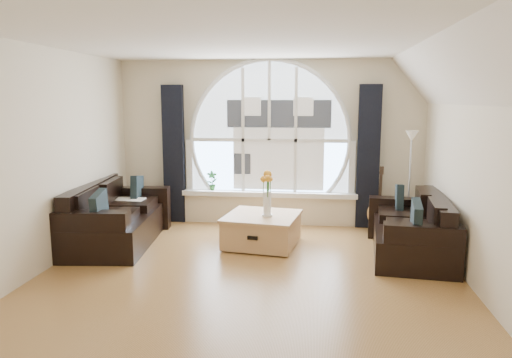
{
  "coord_description": "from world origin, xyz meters",
  "views": [
    {
      "loc": [
        0.75,
        -5.21,
        2.08
      ],
      "look_at": [
        0.0,
        0.9,
        1.05
      ],
      "focal_mm": 33.96,
      "sensor_mm": 36.0,
      "label": 1
    }
  ],
  "objects_px": {
    "sofa_right": "(410,226)",
    "vase_flowers": "(267,189)",
    "potted_plant": "(212,181)",
    "coffee_chest": "(262,229)",
    "sofa_left": "(118,216)",
    "guitar": "(379,199)",
    "floor_lamp": "(409,183)"
  },
  "relations": [
    {
      "from": "sofa_right",
      "to": "vase_flowers",
      "type": "bearing_deg",
      "value": -178.03
    },
    {
      "from": "floor_lamp",
      "to": "coffee_chest",
      "type": "bearing_deg",
      "value": -158.33
    },
    {
      "from": "vase_flowers",
      "to": "potted_plant",
      "type": "xyz_separation_m",
      "value": [
        -1.06,
        1.28,
        -0.12
      ]
    },
    {
      "from": "coffee_chest",
      "to": "floor_lamp",
      "type": "bearing_deg",
      "value": 30.33
    },
    {
      "from": "potted_plant",
      "to": "sofa_left",
      "type": "bearing_deg",
      "value": -128.56
    },
    {
      "from": "sofa_right",
      "to": "vase_flowers",
      "type": "xyz_separation_m",
      "value": [
        -1.92,
        0.13,
        0.44
      ]
    },
    {
      "from": "coffee_chest",
      "to": "guitar",
      "type": "height_order",
      "value": "guitar"
    },
    {
      "from": "sofa_right",
      "to": "coffee_chest",
      "type": "height_order",
      "value": "sofa_right"
    },
    {
      "from": "sofa_left",
      "to": "guitar",
      "type": "height_order",
      "value": "guitar"
    },
    {
      "from": "coffee_chest",
      "to": "sofa_left",
      "type": "bearing_deg",
      "value": -166.98
    },
    {
      "from": "sofa_left",
      "to": "potted_plant",
      "type": "distance_m",
      "value": 1.79
    },
    {
      "from": "floor_lamp",
      "to": "guitar",
      "type": "relative_size",
      "value": 1.51
    },
    {
      "from": "sofa_right",
      "to": "coffee_chest",
      "type": "bearing_deg",
      "value": -179.78
    },
    {
      "from": "sofa_right",
      "to": "guitar",
      "type": "height_order",
      "value": "guitar"
    },
    {
      "from": "guitar",
      "to": "potted_plant",
      "type": "distance_m",
      "value": 2.74
    },
    {
      "from": "coffee_chest",
      "to": "vase_flowers",
      "type": "height_order",
      "value": "vase_flowers"
    },
    {
      "from": "sofa_right",
      "to": "floor_lamp",
      "type": "bearing_deg",
      "value": 86.95
    },
    {
      "from": "sofa_left",
      "to": "guitar",
      "type": "distance_m",
      "value": 3.96
    },
    {
      "from": "floor_lamp",
      "to": "sofa_right",
      "type": "bearing_deg",
      "value": -99.0
    },
    {
      "from": "sofa_left",
      "to": "potted_plant",
      "type": "bearing_deg",
      "value": 45.95
    },
    {
      "from": "vase_flowers",
      "to": "floor_lamp",
      "type": "bearing_deg",
      "value": 23.97
    },
    {
      "from": "sofa_left",
      "to": "coffee_chest",
      "type": "height_order",
      "value": "sofa_left"
    },
    {
      "from": "vase_flowers",
      "to": "coffee_chest",
      "type": "bearing_deg",
      "value": 139.77
    },
    {
      "from": "potted_plant",
      "to": "coffee_chest",
      "type": "bearing_deg",
      "value": -51.18
    },
    {
      "from": "coffee_chest",
      "to": "guitar",
      "type": "xyz_separation_m",
      "value": [
        1.74,
        0.89,
        0.29
      ]
    },
    {
      "from": "sofa_left",
      "to": "vase_flowers",
      "type": "xyz_separation_m",
      "value": [
        2.16,
        0.09,
        0.44
      ]
    },
    {
      "from": "floor_lamp",
      "to": "sofa_left",
      "type": "bearing_deg",
      "value": -166.48
    },
    {
      "from": "potted_plant",
      "to": "vase_flowers",
      "type": "bearing_deg",
      "value": -50.5
    },
    {
      "from": "sofa_left",
      "to": "potted_plant",
      "type": "relative_size",
      "value": 5.95
    },
    {
      "from": "guitar",
      "to": "floor_lamp",
      "type": "bearing_deg",
      "value": 6.96
    },
    {
      "from": "coffee_chest",
      "to": "potted_plant",
      "type": "xyz_separation_m",
      "value": [
        -0.98,
        1.22,
        0.47
      ]
    },
    {
      "from": "sofa_right",
      "to": "guitar",
      "type": "distance_m",
      "value": 1.13
    }
  ]
}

